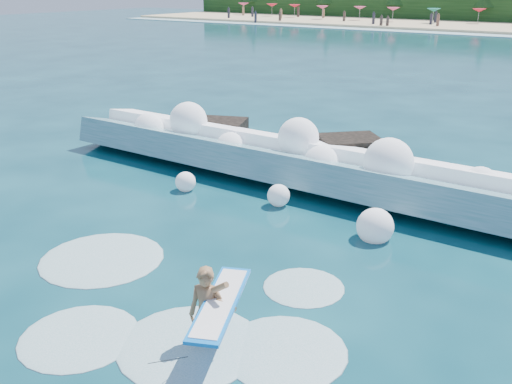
% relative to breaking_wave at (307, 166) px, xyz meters
% --- Properties ---
extents(ground, '(200.00, 200.00, 0.00)m').
position_rel_breaking_wave_xyz_m(ground, '(-0.51, -6.36, -0.57)').
color(ground, '#07303E').
rests_on(ground, ground).
extents(breaking_wave, '(18.81, 2.90, 1.62)m').
position_rel_breaking_wave_xyz_m(breaking_wave, '(0.00, 0.00, 0.00)').
color(breaking_wave, teal).
rests_on(breaking_wave, ground).
extents(rock_cluster, '(8.44, 3.33, 1.41)m').
position_rel_breaking_wave_xyz_m(rock_cluster, '(-2.52, 1.53, -0.12)').
color(rock_cluster, black).
rests_on(rock_cluster, ground).
extents(surfer_with_board, '(1.55, 2.98, 1.85)m').
position_rel_breaking_wave_xyz_m(surfer_with_board, '(3.04, -8.75, 0.12)').
color(surfer_with_board, olive).
rests_on(surfer_with_board, ground).
extents(wave_spray, '(15.16, 4.38, 2.19)m').
position_rel_breaking_wave_xyz_m(wave_spray, '(0.48, -0.20, 0.50)').
color(wave_spray, white).
rests_on(wave_spray, ground).
extents(surf_foam, '(9.64, 5.99, 0.15)m').
position_rel_breaking_wave_xyz_m(surf_foam, '(1.52, -8.32, -0.57)').
color(surf_foam, silver).
rests_on(surf_foam, ground).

